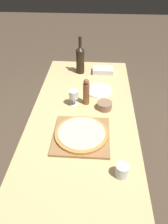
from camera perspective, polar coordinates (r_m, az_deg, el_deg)
ground_plane at (r=2.21m, az=-0.25°, el=-16.23°), size 12.00×12.00×0.00m
dining_table at (r=1.71m, az=-0.32°, el=-2.87°), size 0.78×1.78×0.77m
cutting_board at (r=1.46m, az=-0.68°, el=-6.21°), size 0.37×0.37×0.02m
pizza at (r=1.44m, az=-0.69°, el=-5.62°), size 0.35×0.35×0.02m
wine_bottle at (r=2.14m, az=-1.00°, el=13.61°), size 0.08×0.08×0.35m
pepper_mill at (r=1.69m, az=0.59°, el=5.18°), size 0.05×0.05×0.22m
wine_glass at (r=1.69m, az=-2.73°, el=4.44°), size 0.07×0.07×0.13m
small_bowl at (r=1.69m, az=5.37°, el=1.71°), size 0.11×0.11×0.06m
drinking_tumbler at (r=1.25m, az=9.90°, el=-14.87°), size 0.07×0.07×0.08m
dinner_plate at (r=1.90m, az=3.85°, el=5.69°), size 0.23×0.23×0.01m
food_container at (r=2.19m, az=4.93°, el=10.80°), size 0.20×0.13×0.05m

